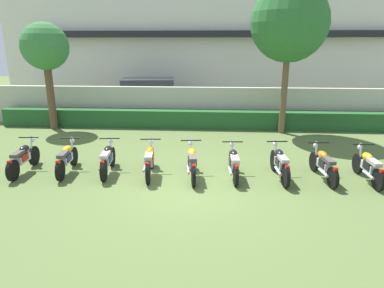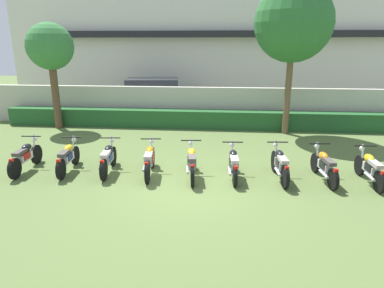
{
  "view_description": "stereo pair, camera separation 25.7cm",
  "coord_description": "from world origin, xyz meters",
  "px_view_note": "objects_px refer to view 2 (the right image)",
  "views": [
    {
      "loc": [
        0.63,
        -8.32,
        3.67
      ],
      "look_at": [
        0.0,
        1.08,
        0.87
      ],
      "focal_mm": 31.75,
      "sensor_mm": 36.0,
      "label": 1
    },
    {
      "loc": [
        0.88,
        -8.3,
        3.67
      ],
      "look_at": [
        0.0,
        1.08,
        0.87
      ],
      "focal_mm": 31.75,
      "sensor_mm": 36.0,
      "label": 2
    }
  ],
  "objects_px": {
    "tree_near_inspector": "(50,48)",
    "motorcycle_in_row_0": "(25,157)",
    "tree_far_side": "(293,23)",
    "motorcycle_in_row_5": "(233,163)",
    "motorcycle_in_row_6": "(280,164)",
    "motorcycle_in_row_8": "(370,168)",
    "motorcycle_in_row_3": "(150,160)",
    "motorcycle_in_row_1": "(68,157)",
    "motorcycle_in_row_7": "(324,165)",
    "motorcycle_in_row_4": "(192,162)",
    "motorcycle_in_row_2": "(108,158)",
    "parked_car": "(156,96)"
  },
  "relations": [
    {
      "from": "tree_near_inspector",
      "to": "motorcycle_in_row_8",
      "type": "bearing_deg",
      "value": -25.03
    },
    {
      "from": "tree_near_inspector",
      "to": "motorcycle_in_row_1",
      "type": "bearing_deg",
      "value": -61.36
    },
    {
      "from": "tree_far_side",
      "to": "motorcycle_in_row_5",
      "type": "relative_size",
      "value": 3.34
    },
    {
      "from": "motorcycle_in_row_2",
      "to": "motorcycle_in_row_5",
      "type": "distance_m",
      "value": 3.64
    },
    {
      "from": "motorcycle_in_row_0",
      "to": "motorcycle_in_row_4",
      "type": "distance_m",
      "value": 4.96
    },
    {
      "from": "motorcycle_in_row_4",
      "to": "motorcycle_in_row_5",
      "type": "relative_size",
      "value": 1.07
    },
    {
      "from": "motorcycle_in_row_5",
      "to": "motorcycle_in_row_7",
      "type": "height_order",
      "value": "motorcycle_in_row_7"
    },
    {
      "from": "motorcycle_in_row_0",
      "to": "motorcycle_in_row_7",
      "type": "distance_m",
      "value": 8.63
    },
    {
      "from": "motorcycle_in_row_1",
      "to": "motorcycle_in_row_5",
      "type": "distance_m",
      "value": 4.86
    },
    {
      "from": "parked_car",
      "to": "motorcycle_in_row_4",
      "type": "height_order",
      "value": "parked_car"
    },
    {
      "from": "motorcycle_in_row_7",
      "to": "motorcycle_in_row_8",
      "type": "relative_size",
      "value": 1.02
    },
    {
      "from": "tree_far_side",
      "to": "motorcycle_in_row_8",
      "type": "distance_m",
      "value": 6.74
    },
    {
      "from": "motorcycle_in_row_1",
      "to": "motorcycle_in_row_8",
      "type": "bearing_deg",
      "value": -96.21
    },
    {
      "from": "tree_near_inspector",
      "to": "motorcycle_in_row_2",
      "type": "xyz_separation_m",
      "value": [
        4.06,
        -5.18,
        -3.02
      ]
    },
    {
      "from": "motorcycle_in_row_3",
      "to": "motorcycle_in_row_6",
      "type": "bearing_deg",
      "value": -95.68
    },
    {
      "from": "tree_far_side",
      "to": "motorcycle_in_row_7",
      "type": "relative_size",
      "value": 3.23
    },
    {
      "from": "tree_far_side",
      "to": "motorcycle_in_row_6",
      "type": "distance_m",
      "value": 6.61
    },
    {
      "from": "tree_far_side",
      "to": "motorcycle_in_row_5",
      "type": "distance_m",
      "value": 6.94
    },
    {
      "from": "motorcycle_in_row_2",
      "to": "motorcycle_in_row_8",
      "type": "relative_size",
      "value": 1.0
    },
    {
      "from": "motorcycle_in_row_1",
      "to": "motorcycle_in_row_3",
      "type": "height_order",
      "value": "motorcycle_in_row_3"
    },
    {
      "from": "motorcycle_in_row_0",
      "to": "motorcycle_in_row_3",
      "type": "bearing_deg",
      "value": -92.55
    },
    {
      "from": "motorcycle_in_row_0",
      "to": "motorcycle_in_row_2",
      "type": "bearing_deg",
      "value": -91.01
    },
    {
      "from": "motorcycle_in_row_8",
      "to": "tree_far_side",
      "type": "bearing_deg",
      "value": 12.64
    },
    {
      "from": "motorcycle_in_row_0",
      "to": "motorcycle_in_row_3",
      "type": "xyz_separation_m",
      "value": [
        3.74,
        0.04,
        0.01
      ]
    },
    {
      "from": "motorcycle_in_row_2",
      "to": "motorcycle_in_row_4",
      "type": "bearing_deg",
      "value": -98.68
    },
    {
      "from": "motorcycle_in_row_0",
      "to": "motorcycle_in_row_3",
      "type": "relative_size",
      "value": 1.01
    },
    {
      "from": "motorcycle_in_row_4",
      "to": "motorcycle_in_row_7",
      "type": "distance_m",
      "value": 3.67
    },
    {
      "from": "motorcycle_in_row_0",
      "to": "motorcycle_in_row_5",
      "type": "bearing_deg",
      "value": -92.75
    },
    {
      "from": "tree_far_side",
      "to": "motorcycle_in_row_3",
      "type": "xyz_separation_m",
      "value": [
        -4.69,
        -5.2,
        -3.96
      ]
    },
    {
      "from": "motorcycle_in_row_1",
      "to": "motorcycle_in_row_2",
      "type": "xyz_separation_m",
      "value": [
        1.21,
        0.02,
        0.0
      ]
    },
    {
      "from": "tree_near_inspector",
      "to": "motorcycle_in_row_4",
      "type": "height_order",
      "value": "tree_near_inspector"
    },
    {
      "from": "motorcycle_in_row_3",
      "to": "motorcycle_in_row_8",
      "type": "bearing_deg",
      "value": -96.35
    },
    {
      "from": "tree_near_inspector",
      "to": "motorcycle_in_row_0",
      "type": "relative_size",
      "value": 2.4
    },
    {
      "from": "motorcycle_in_row_3",
      "to": "motorcycle_in_row_5",
      "type": "bearing_deg",
      "value": -95.65
    },
    {
      "from": "motorcycle_in_row_5",
      "to": "parked_car",
      "type": "bearing_deg",
      "value": 20.77
    },
    {
      "from": "motorcycle_in_row_0",
      "to": "motorcycle_in_row_1",
      "type": "xyz_separation_m",
      "value": [
        1.28,
        0.07,
        -0.01
      ]
    },
    {
      "from": "motorcycle_in_row_3",
      "to": "tree_far_side",
      "type": "bearing_deg",
      "value": -47.78
    },
    {
      "from": "motorcycle_in_row_6",
      "to": "motorcycle_in_row_7",
      "type": "bearing_deg",
      "value": -93.34
    },
    {
      "from": "motorcycle_in_row_2",
      "to": "parked_car",
      "type": "bearing_deg",
      "value": -3.65
    },
    {
      "from": "motorcycle_in_row_6",
      "to": "motorcycle_in_row_8",
      "type": "distance_m",
      "value": 2.38
    },
    {
      "from": "tree_near_inspector",
      "to": "motorcycle_in_row_8",
      "type": "height_order",
      "value": "tree_near_inspector"
    },
    {
      "from": "tree_near_inspector",
      "to": "motorcycle_in_row_7",
      "type": "height_order",
      "value": "tree_near_inspector"
    },
    {
      "from": "tree_near_inspector",
      "to": "motorcycle_in_row_1",
      "type": "height_order",
      "value": "tree_near_inspector"
    },
    {
      "from": "motorcycle_in_row_1",
      "to": "motorcycle_in_row_2",
      "type": "relative_size",
      "value": 1.01
    },
    {
      "from": "motorcycle_in_row_2",
      "to": "motorcycle_in_row_7",
      "type": "height_order",
      "value": "motorcycle_in_row_2"
    },
    {
      "from": "tree_far_side",
      "to": "motorcycle_in_row_4",
      "type": "height_order",
      "value": "tree_far_side"
    },
    {
      "from": "motorcycle_in_row_4",
      "to": "parked_car",
      "type": "bearing_deg",
      "value": 10.24
    },
    {
      "from": "motorcycle_in_row_2",
      "to": "motorcycle_in_row_5",
      "type": "xyz_separation_m",
      "value": [
        3.64,
        -0.05,
        -0.01
      ]
    },
    {
      "from": "motorcycle_in_row_5",
      "to": "motorcycle_in_row_6",
      "type": "xyz_separation_m",
      "value": [
        1.29,
        -0.0,
        0.02
      ]
    },
    {
      "from": "motorcycle_in_row_5",
      "to": "motorcycle_in_row_8",
      "type": "distance_m",
      "value": 3.66
    }
  ]
}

